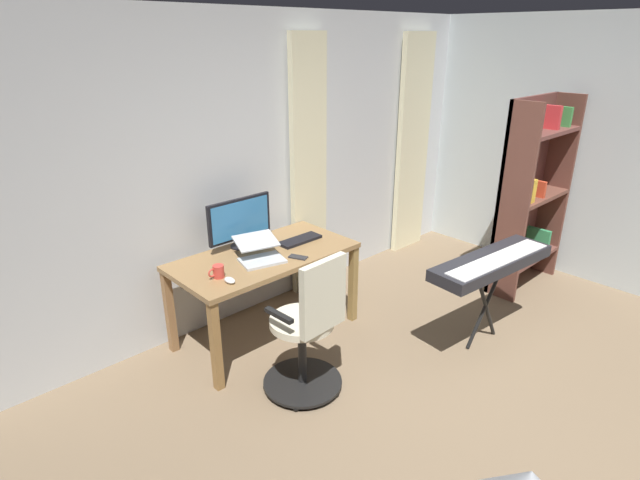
{
  "coord_description": "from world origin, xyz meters",
  "views": [
    {
      "loc": [
        2.52,
        0.79,
        2.33
      ],
      "look_at": [
        0.29,
        -1.57,
        1.01
      ],
      "focal_mm": 28.54,
      "sensor_mm": 36.0,
      "label": 1
    }
  ],
  "objects": [
    {
      "name": "ground_plane",
      "position": [
        0.0,
        0.0,
        0.0
      ],
      "size": [
        7.07,
        7.07,
        0.0
      ],
      "primitive_type": "plane",
      "color": "#756048"
    },
    {
      "name": "back_room_partition",
      "position": [
        0.0,
        -2.69,
        1.27
      ],
      "size": [
        5.44,
        0.1,
        2.53
      ],
      "primitive_type": "cube",
      "color": "silver",
      "rests_on": "ground"
    },
    {
      "name": "curtain_left_panel",
      "position": [
        -2.06,
        -2.58,
        1.18
      ],
      "size": [
        0.49,
        0.06,
        2.36
      ],
      "primitive_type": "cube",
      "color": "beige",
      "rests_on": "ground"
    },
    {
      "name": "curtain_right_panel",
      "position": [
        -0.51,
        -2.58,
        1.18
      ],
      "size": [
        0.39,
        0.06,
        2.36
      ],
      "primitive_type": "cube",
      "color": "beige",
      "rests_on": "ground"
    },
    {
      "name": "desk",
      "position": [
        0.33,
        -2.17,
        0.64
      ],
      "size": [
        1.45,
        0.73,
        0.73
      ],
      "color": "olive",
      "rests_on": "ground"
    },
    {
      "name": "office_chair",
      "position": [
        0.57,
        -1.39,
        0.49
      ],
      "size": [
        0.56,
        0.56,
        1.05
      ],
      "rotation": [
        0.0,
        0.0,
        3.19
      ],
      "color": "black",
      "rests_on": "ground"
    },
    {
      "name": "computer_monitor",
      "position": [
        0.37,
        -2.42,
        0.95
      ],
      "size": [
        0.58,
        0.18,
        0.41
      ],
      "color": "black",
      "rests_on": "desk"
    },
    {
      "name": "computer_keyboard",
      "position": [
        -0.05,
        -2.18,
        0.74
      ],
      "size": [
        0.38,
        0.14,
        0.02
      ],
      "primitive_type": "cube",
      "color": "black",
      "rests_on": "desk"
    },
    {
      "name": "laptop",
      "position": [
        0.42,
        -2.11,
        0.78
      ],
      "size": [
        0.39,
        0.41,
        0.16
      ],
      "rotation": [
        0.0,
        0.0,
        -0.26
      ],
      "color": "#B7BCC1",
      "rests_on": "desk"
    },
    {
      "name": "computer_mouse",
      "position": [
        0.81,
        -1.94,
        0.75
      ],
      "size": [
        0.06,
        0.1,
        0.04
      ],
      "primitive_type": "ellipsoid",
      "color": "white",
      "rests_on": "desk"
    },
    {
      "name": "cell_phone_by_monitor",
      "position": [
        0.18,
        -1.93,
        0.73
      ],
      "size": [
        0.12,
        0.16,
        0.01
      ],
      "primitive_type": "cube",
      "rotation": [
        0.0,
        0.0,
        0.41
      ],
      "color": "#232328",
      "rests_on": "desk"
    },
    {
      "name": "mug_tea",
      "position": [
        0.82,
        -2.06,
        0.78
      ],
      "size": [
        0.12,
        0.08,
        0.09
      ],
      "color": "#CC3D33",
      "rests_on": "desk"
    },
    {
      "name": "bookshelf",
      "position": [
        -2.11,
        -1.22,
        0.92
      ],
      "size": [
        0.89,
        0.3,
        1.82
      ],
      "color": "brown",
      "rests_on": "ground"
    },
    {
      "name": "piano_keyboard",
      "position": [
        -0.87,
        -0.88,
        0.7
      ],
      "size": [
        1.17,
        0.43,
        0.76
      ],
      "rotation": [
        0.0,
        0.0,
        -0.1
      ],
      "color": "black",
      "rests_on": "ground"
    }
  ]
}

